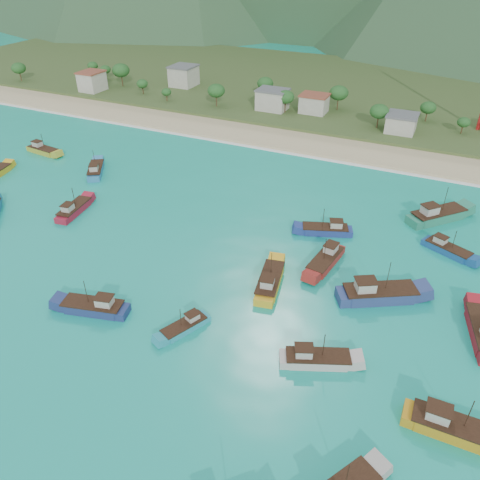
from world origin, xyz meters
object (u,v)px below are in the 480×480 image
at_px(boat_10, 454,429).
at_px(boat_17, 316,360).
at_px(boat_0, 326,230).
at_px(boat_2, 185,327).
at_px(boat_25, 74,210).
at_px(boat_1, 270,282).
at_px(boat_31, 437,216).
at_px(boat_20, 96,171).
at_px(boat_9, 447,250).
at_px(boat_13, 43,151).
at_px(boat_21, 378,294).
at_px(boat_3, 325,261).
at_px(boat_16, 94,308).

bearing_deg(boat_10, boat_17, -101.44).
distance_m(boat_0, boat_2, 38.72).
xyz_separation_m(boat_2, boat_25, (-41.18, 21.64, 0.23)).
relative_size(boat_2, boat_10, 0.72).
bearing_deg(boat_0, boat_2, 141.75).
relative_size(boat_1, boat_31, 0.93).
xyz_separation_m(boat_17, boat_20, (-71.04, 38.32, 0.06)).
relative_size(boat_10, boat_31, 0.93).
distance_m(boat_25, boat_31, 79.56).
bearing_deg(boat_9, boat_0, -57.53).
distance_m(boat_1, boat_17, 18.64).
height_order(boat_1, boat_13, boat_1).
relative_size(boat_21, boat_31, 1.07).
xyz_separation_m(boat_3, boat_16, (-30.63, -28.61, -0.01)).
xyz_separation_m(boat_0, boat_16, (-27.66, -39.34, 0.07)).
bearing_deg(boat_9, boat_10, 30.46).
height_order(boat_17, boat_25, boat_25).
xyz_separation_m(boat_2, boat_31, (32.34, 52.06, 0.59)).
relative_size(boat_2, boat_21, 0.62).
xyz_separation_m(boat_1, boat_20, (-58.38, 24.64, -0.07)).
bearing_deg(boat_10, boat_25, -106.10).
height_order(boat_9, boat_20, boat_20).
xyz_separation_m(boat_9, boat_10, (3.91, -41.73, 0.24)).
bearing_deg(boat_17, boat_20, -140.81).
bearing_deg(boat_17, boat_16, -105.41).
height_order(boat_9, boat_13, boat_13).
bearing_deg(boat_20, boat_31, -24.86).
relative_size(boat_3, boat_20, 1.06).
height_order(boat_2, boat_31, boat_31).
distance_m(boat_9, boat_25, 78.74).
distance_m(boat_3, boat_13, 89.92).
height_order(boat_21, boat_31, boat_31).
bearing_deg(boat_10, boat_31, -172.39).
height_order(boat_1, boat_3, boat_1).
bearing_deg(boat_2, boat_20, -14.21).
relative_size(boat_2, boat_3, 0.74).
distance_m(boat_2, boat_13, 85.59).
relative_size(boat_9, boat_20, 0.92).
relative_size(boat_13, boat_25, 1.00).
bearing_deg(boat_20, boat_21, -47.81).
bearing_deg(boat_13, boat_10, 73.65).
distance_m(boat_13, boat_16, 74.36).
xyz_separation_m(boat_3, boat_25, (-56.21, -4.42, -0.08)).
bearing_deg(boat_2, boat_16, 33.67).
bearing_deg(boat_13, boat_25, 60.09).
bearing_deg(boat_16, boat_31, -55.11).
height_order(boat_3, boat_31, boat_31).
bearing_deg(boat_1, boat_21, 3.30).
relative_size(boat_0, boat_20, 1.00).
height_order(boat_9, boat_25, boat_25).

